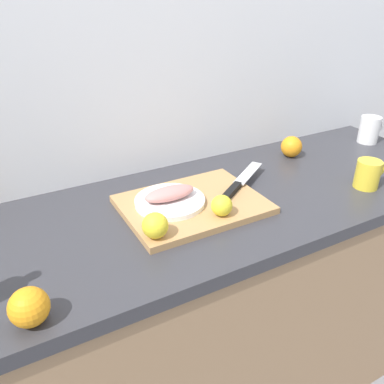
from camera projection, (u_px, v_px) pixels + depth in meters
name	position (u px, v px, depth m)	size (l,w,h in m)	color
back_wall	(141.00, 67.00, 1.26)	(3.20, 0.05, 2.50)	white
kitchen_counter	(191.00, 320.00, 1.39)	(2.00, 0.60, 0.90)	#9E7A56
cutting_board	(192.00, 204.00, 1.17)	(0.40, 0.30, 0.02)	tan
white_plate	(170.00, 201.00, 1.15)	(0.20, 0.20, 0.01)	white
fish_fillet	(170.00, 193.00, 1.14)	(0.15, 0.07, 0.04)	tan
chef_knife	(238.00, 184.00, 1.25)	(0.26, 0.19, 0.02)	silver
lemon_0	(155.00, 226.00, 0.99)	(0.07, 0.07, 0.07)	yellow
lemon_1	(222.00, 206.00, 1.09)	(0.06, 0.06, 0.06)	yellow
coffee_mug_0	(368.00, 174.00, 1.27)	(0.12, 0.08, 0.09)	yellow
coffee_mug_1	(370.00, 129.00, 1.62)	(0.12, 0.08, 0.11)	white
orange_1	(29.00, 307.00, 0.76)	(0.08, 0.08, 0.08)	orange
orange_3	(291.00, 147.00, 1.50)	(0.08, 0.08, 0.08)	orange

